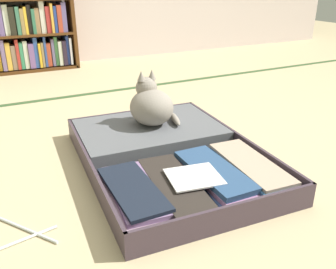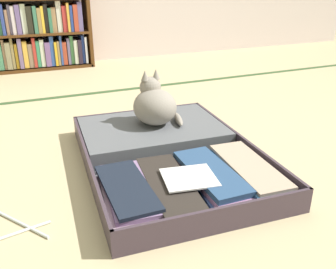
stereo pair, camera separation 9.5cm
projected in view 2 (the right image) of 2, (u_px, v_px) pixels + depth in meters
ground_plane at (198, 177)px, 1.49m from camera, size 10.00×10.00×0.00m
tatami_border at (112, 91)px, 2.61m from camera, size 4.80×0.05×0.00m
bookshelf at (14, 19)px, 3.03m from camera, size 1.22×0.24×0.89m
open_suitcase at (166, 152)px, 1.60m from camera, size 0.75×1.02×0.10m
black_cat at (154, 105)px, 1.75m from camera, size 0.26×0.23×0.26m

